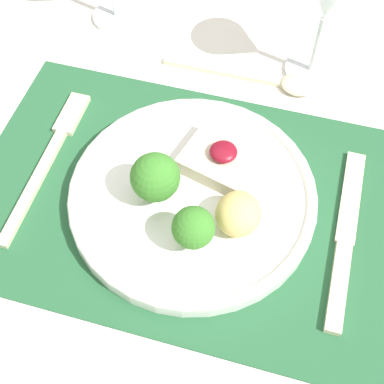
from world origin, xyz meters
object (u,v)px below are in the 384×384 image
Objects in this scene: knife at (344,247)px; spoon at (273,80)px; fork at (51,153)px; dinner_plate at (193,195)px.

knife is 0.24m from spoon.
knife is at bearing -64.14° from spoon.
fork is at bearing 175.27° from knife.
spoon is (0.05, 0.20, -0.01)m from dinner_plate.
spoon reaches higher than knife.
fork is 0.34m from knife.
knife is at bearing -4.24° from fork.
dinner_plate is 0.21m from spoon.
dinner_plate reaches higher than fork.
fork is at bearing 173.30° from dinner_plate.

